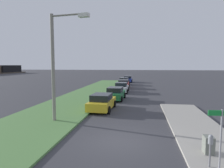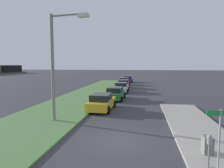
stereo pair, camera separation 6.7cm
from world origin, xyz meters
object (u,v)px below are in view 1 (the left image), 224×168
object	(u,v)px
parked_car_red	(123,84)
streetlight	(57,60)
parked_car_green	(115,94)
parked_car_white	(121,87)
parked_car_yellow	(102,102)
parking_meter	(210,144)
parked_car_black	(124,81)
parked_car_blue	(128,79)
street_sign	(221,136)
utility_box	(208,146)

from	to	relation	value
parked_car_red	streetlight	world-z (taller)	streetlight
parked_car_green	parked_car_white	xyz separation A→B (m)	(6.40, -0.05, 0.00)
parked_car_yellow	parking_meter	size ratio (longest dim) A/B	3.08
parked_car_green	parking_meter	distance (m)	16.07
parked_car_black	parked_car_blue	world-z (taller)	same
parked_car_black	streetlight	world-z (taller)	streetlight
parked_car_green	parked_car_red	world-z (taller)	same
parked_car_white	parked_car_blue	world-z (taller)	same
parked_car_yellow	parked_car_red	size ratio (longest dim) A/B	1.01
street_sign	parked_car_black	bearing A→B (deg)	10.56
parked_car_black	parked_car_red	bearing A→B (deg)	-174.69
parked_car_white	parking_meter	xyz separation A→B (m)	(-21.43, -5.62, 0.33)
parked_car_yellow	parked_car_white	world-z (taller)	same
parked_car_yellow	parked_car_blue	xyz separation A→B (m)	(29.17, -0.26, 0.00)
parked_car_yellow	parked_car_green	world-z (taller)	same
parked_car_green	parking_meter	world-z (taller)	parked_car_green
parked_car_white	street_sign	size ratio (longest dim) A/B	1.65
parked_car_yellow	utility_box	xyz separation A→B (m)	(-8.23, -6.50, -0.27)
parked_car_yellow	parking_meter	distance (m)	11.33
parked_car_white	parking_meter	bearing A→B (deg)	-165.36
parked_car_red	utility_box	world-z (taller)	parked_car_red
parked_car_white	streetlight	size ratio (longest dim) A/B	0.57
parked_car_red	parking_meter	size ratio (longest dim) A/B	3.07
parked_car_black	parked_car_blue	xyz separation A→B (m)	(6.40, -0.31, 0.00)
parked_car_yellow	parked_car_white	bearing A→B (deg)	-0.36
parked_car_blue	streetlight	bearing A→B (deg)	174.71
parked_car_yellow	parked_car_black	xyz separation A→B (m)	(22.77, 0.04, 0.00)
parked_car_black	street_sign	xyz separation A→B (m)	(-33.22, -6.19, 0.99)
parking_meter	street_sign	xyz separation A→B (m)	(-0.95, 0.00, 0.65)
parked_car_white	parked_car_black	bearing A→B (deg)	2.97
parked_car_red	street_sign	distance (m)	28.21
parked_car_white	utility_box	bearing A→B (deg)	-163.56
parked_car_black	parked_car_yellow	bearing A→B (deg)	-178.46
parked_car_green	streetlight	xyz separation A→B (m)	(-9.75, 2.74, 3.67)
parked_car_red	street_sign	world-z (taller)	street_sign
parked_car_green	street_sign	size ratio (longest dim) A/B	1.68
parked_car_blue	utility_box	xyz separation A→B (m)	(-37.40, -6.24, -0.27)
parked_car_white	parked_car_black	xyz separation A→B (m)	(10.85, 0.57, 0.00)
parking_meter	parked_car_blue	bearing A→B (deg)	8.66
parked_car_yellow	parked_car_green	size ratio (longest dim) A/B	1.00
parked_car_blue	streetlight	distance (m)	33.70
streetlight	parked_car_black	bearing A→B (deg)	-4.69
parked_car_blue	utility_box	bearing A→B (deg)	-171.51
street_sign	parking_meter	bearing A→B (deg)	-0.24
parked_car_yellow	parked_car_red	xyz separation A→B (m)	(17.13, -0.34, 0.00)
parking_meter	streetlight	bearing A→B (deg)	57.91
parked_car_green	parked_car_black	world-z (taller)	same
parked_car_green	parked_car_red	bearing A→B (deg)	3.21
parked_car_yellow	parked_car_white	size ratio (longest dim) A/B	1.01
parked_car_black	parking_meter	distance (m)	32.87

